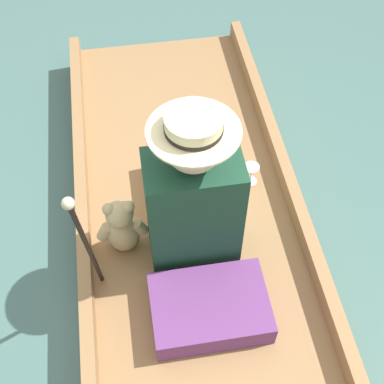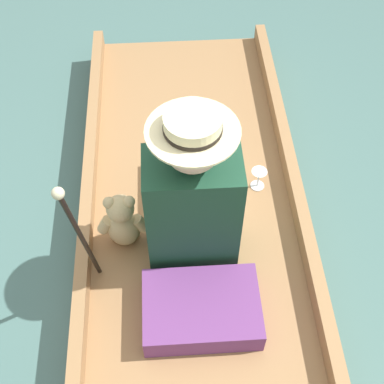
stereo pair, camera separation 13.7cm
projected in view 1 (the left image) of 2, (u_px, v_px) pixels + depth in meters
The scene contains 7 objects.
ground_plane at pixel (197, 266), 2.72m from camera, with size 16.00×16.00×0.00m, color #476B66.
punt_boat at pixel (197, 259), 2.66m from camera, with size 1.14×3.36×0.23m.
seat_cushion at pixel (209, 308), 2.37m from camera, with size 0.52×0.36×0.13m.
seated_person at pixel (191, 197), 2.38m from camera, with size 0.41×0.75×0.91m.
teddy_bear at pixel (122, 227), 2.51m from camera, with size 0.25×0.15×0.36m.
wine_glass at pixel (251, 170), 2.82m from camera, with size 0.08×0.08×0.12m.
walking_cane at pixel (85, 242), 2.03m from camera, with size 0.04×0.25×0.93m.
Camera 1 is at (-0.24, -1.33, 2.39)m, focal length 50.00 mm.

